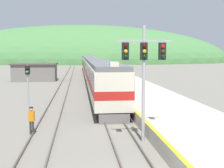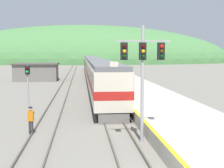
# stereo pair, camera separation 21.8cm
# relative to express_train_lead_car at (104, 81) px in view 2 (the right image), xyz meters

# --- Properties ---
(track_main) EXTENTS (1.52, 180.00, 0.16)m
(track_main) POSITION_rel_express_train_lead_car_xyz_m (0.00, 49.16, -2.27)
(track_main) COLOR #4C443D
(track_main) RESTS_ON ground
(track_siding) EXTENTS (1.52, 180.00, 0.16)m
(track_siding) POSITION_rel_express_train_lead_car_xyz_m (-4.91, 49.16, -2.27)
(track_siding) COLOR #4C443D
(track_siding) RESTS_ON ground
(platform) EXTENTS (6.46, 140.00, 0.91)m
(platform) POSITION_rel_express_train_lead_car_xyz_m (4.79, 29.16, -1.90)
(platform) COLOR #BCB5A5
(platform) RESTS_ON ground
(distant_hills) EXTENTS (157.60, 70.92, 38.69)m
(distant_hills) POSITION_rel_express_train_lead_car_xyz_m (0.00, 132.33, -2.35)
(distant_hills) COLOR #477A42
(distant_hills) RESTS_ON ground
(station_shed) EXTENTS (8.33, 6.09, 3.31)m
(station_shed) POSITION_rel_express_train_lead_car_xyz_m (-10.84, 27.57, -0.68)
(station_shed) COLOR slate
(station_shed) RESTS_ON ground
(express_train_lead_car) EXTENTS (3.03, 19.89, 4.66)m
(express_train_lead_car) POSITION_rel_express_train_lead_car_xyz_m (0.00, 0.00, 0.00)
(express_train_lead_car) COLOR black
(express_train_lead_car) RESTS_ON ground
(carriage_second) EXTENTS (3.02, 19.28, 4.30)m
(carriage_second) POSITION_rel_express_train_lead_car_xyz_m (0.00, 20.70, -0.01)
(carriage_second) COLOR black
(carriage_second) RESTS_ON ground
(carriage_third) EXTENTS (3.02, 19.28, 4.30)m
(carriage_third) POSITION_rel_express_train_lead_car_xyz_m (0.00, 40.87, -0.01)
(carriage_third) COLOR black
(carriage_third) RESTS_ON ground
(carriage_fourth) EXTENTS (3.02, 19.28, 4.30)m
(carriage_fourth) POSITION_rel_express_train_lead_car_xyz_m (0.00, 61.03, -0.01)
(carriage_fourth) COLOR black
(carriage_fourth) RESTS_ON ground
(signal_mast_main) EXTENTS (3.30, 0.42, 6.93)m
(signal_mast_main) POSITION_rel_express_train_lead_car_xyz_m (1.20, -14.33, 2.37)
(signal_mast_main) COLOR #9E9EA3
(signal_mast_main) RESTS_ON ground
(signal_post_siding) EXTENTS (0.36, 0.42, 4.34)m
(signal_post_siding) POSITION_rel_express_train_lead_car_xyz_m (-6.72, -6.75, 0.74)
(signal_post_siding) COLOR #9E9EA3
(signal_post_siding) RESTS_ON ground
(track_worker) EXTENTS (0.40, 0.29, 1.82)m
(track_worker) POSITION_rel_express_train_lead_car_xyz_m (-5.71, -11.95, -1.30)
(track_worker) COLOR #2D2D33
(track_worker) RESTS_ON ground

